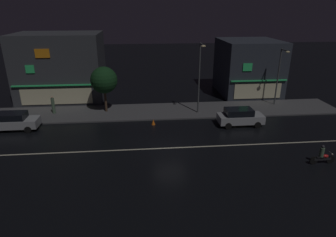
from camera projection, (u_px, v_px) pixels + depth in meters
The scene contains 13 objects.
ground_plane at pixel (170, 148), 23.55m from camera, with size 140.00×140.00×0.00m, color black.
lane_divider_stripe at pixel (170, 148), 23.55m from camera, with size 37.06×0.16×0.01m, color beige.
sidewalk_far at pixel (162, 111), 31.63m from camera, with size 39.01×5.08×0.14m, color #4C4C4F.
storefront_left_block at pixel (61, 67), 34.69m from camera, with size 9.81×6.94×7.92m.
storefront_center_block at pixel (248, 67), 37.43m from camera, with size 7.16×8.01×6.84m.
streetlamp_west at pixel (200, 73), 29.30m from camera, with size 0.44×1.64×7.33m.
streetlamp_mid at pixel (280, 72), 32.03m from camera, with size 0.44×1.64×6.39m.
pedestrian_on_sidewalk at pixel (53, 105), 30.46m from camera, with size 0.33×0.33×1.91m.
street_tree at pixel (104, 80), 30.12m from camera, with size 2.80×2.80×4.87m.
parked_car_near_kerb at pixel (240, 117), 27.80m from camera, with size 4.30×1.98×1.67m.
parked_car_trailing at pixel (14, 121), 26.75m from camera, with size 4.30×1.98×1.67m.
motorcycle_opposite_lane at pixel (322, 156), 20.99m from camera, with size 1.90×0.60×1.52m.
traffic_cone at pixel (153, 122), 28.11m from camera, with size 0.36×0.36×0.55m, color orange.
Camera 1 is at (-2.13, -20.95, 10.82)m, focal length 30.87 mm.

